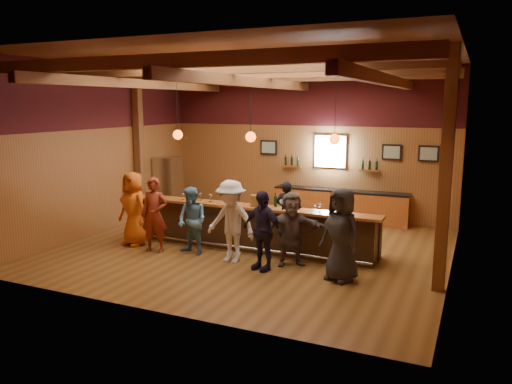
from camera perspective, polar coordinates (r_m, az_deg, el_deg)
room at (r=11.68m, az=-0.49°, el=8.84°), size 9.04×9.00×4.52m
bar_counter at (r=12.12m, az=-0.22°, el=-3.98°), size 6.30×1.07×1.11m
back_bar_cabinet at (r=15.04m, az=9.56°, el=-1.52°), size 4.00×0.52×0.95m
window at (r=15.13m, az=8.49°, el=4.61°), size 0.95×0.09×0.95m
framed_pictures at (r=14.91m, az=11.70°, el=4.62°), size 5.35×0.05×0.45m
wine_shelves at (r=15.11m, az=8.38°, el=2.97°), size 3.00×0.18×0.30m
pendant_lights at (r=11.65m, az=-0.61°, el=6.35°), size 4.24×0.24×1.37m
stainless_fridge at (r=16.14m, az=-9.97°, el=0.78°), size 0.70×0.70×1.80m
customer_orange at (r=12.65m, az=-13.82°, el=-1.86°), size 1.01×0.79×1.83m
customer_redvest at (r=11.96m, az=-11.54°, el=-2.57°), size 0.72×0.55×1.78m
customer_denim at (r=11.65m, az=-7.31°, el=-3.30°), size 0.89×0.77×1.58m
customer_white at (r=10.96m, az=-2.86°, el=-3.38°), size 1.26×0.82×1.83m
customer_navy at (r=10.47m, az=0.70°, el=-4.40°), size 1.07×0.68×1.70m
customer_brown at (r=10.79m, az=4.06°, el=-4.24°), size 1.51×1.20×1.61m
customer_dark at (r=9.95m, az=9.71°, el=-4.84°), size 1.07×0.90×1.86m
bartender at (r=12.66m, az=3.49°, el=-2.21°), size 0.59×0.41×1.55m
ice_bucket at (r=11.58m, az=-0.07°, el=-1.00°), size 0.24×0.24×0.26m
bottle_a at (r=11.54m, az=2.24°, el=-1.06°), size 0.07×0.07×0.33m
bottle_b at (r=11.41m, az=3.49°, el=-1.24°), size 0.07×0.07×0.31m
glass_a at (r=13.02m, az=-11.79°, el=-0.00°), size 0.08×0.08×0.17m
glass_b at (r=12.50m, az=-8.33°, el=-0.35°), size 0.07×0.07×0.16m
glass_c at (r=12.38m, az=-6.38°, el=-0.33°), size 0.08×0.08×0.19m
glass_d at (r=12.13m, az=-5.25°, el=-0.47°), size 0.09×0.09×0.20m
glass_e at (r=11.96m, az=-2.73°, el=-0.66°), size 0.08×0.08×0.18m
glass_f at (r=11.41m, az=2.89°, el=-1.13°), size 0.09×0.09×0.20m
glass_g at (r=11.17m, az=6.78°, el=-1.57°), size 0.07×0.07×0.16m
glass_h at (r=11.05m, az=7.27°, el=-1.61°), size 0.08×0.08×0.18m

